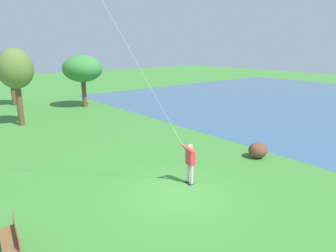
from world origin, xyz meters
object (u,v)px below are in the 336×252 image
park_bench_near_walkway (12,237)px  tree_behind_path (10,68)px  person_kite_flyer (190,160)px  lakeside_shrub (258,150)px  tree_lakeside_far (82,69)px  tree_horizon_far (15,69)px

park_bench_near_walkway → tree_behind_path: tree_behind_path is taller
person_kite_flyer → tree_behind_path: 23.81m
person_kite_flyer → lakeside_shrub: (4.83, -0.01, -0.65)m
person_kite_flyer → lakeside_shrub: 4.87m
park_bench_near_walkway → tree_behind_path: size_ratio=0.30×
tree_lakeside_far → park_bench_near_walkway: bearing=-119.8°
tree_behind_path → tree_horizon_far: tree_horizon_far is taller
person_kite_flyer → tree_behind_path: (-1.12, 23.65, 2.54)m
tree_lakeside_far → lakeside_shrub: (0.98, -18.49, -3.16)m
person_kite_flyer → tree_lakeside_far: bearing=78.2°
park_bench_near_walkway → lakeside_shrub: bearing=0.5°
tree_lakeside_far → tree_horizon_far: bearing=-151.5°
tree_behind_path → tree_horizon_far: bearing=-100.3°
park_bench_near_walkway → tree_behind_path: (5.68, 23.77, 3.08)m
person_kite_flyer → tree_behind_path: tree_behind_path is taller
lakeside_shrub → park_bench_near_walkway: bearing=-179.5°
person_kite_flyer → tree_horizon_far: bearing=100.2°
person_kite_flyer → tree_lakeside_far: 19.04m
person_kite_flyer → park_bench_near_walkway: bearing=-179.0°
lakeside_shrub → person_kite_flyer: bearing=179.8°
person_kite_flyer → tree_horizon_far: (-2.69, 14.92, 2.96)m
person_kite_flyer → lakeside_shrub: size_ratio=1.82×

